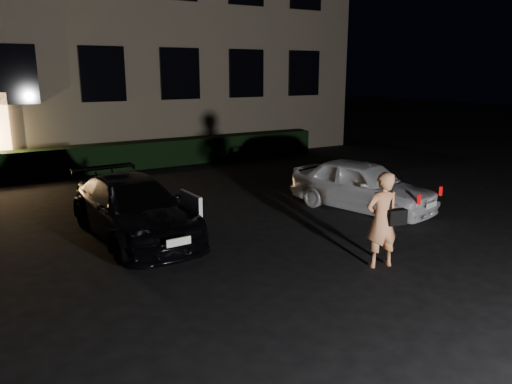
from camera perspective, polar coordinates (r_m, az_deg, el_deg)
ground at (r=7.40m, az=6.56°, el=-11.32°), size 80.00×80.00×0.00m
hedge at (r=16.53m, az=-16.11°, el=3.83°), size 15.00×0.70×0.85m
sedan at (r=9.77m, az=-13.81°, el=-1.81°), size 1.81×4.05×1.14m
hatch at (r=11.58m, az=12.02°, el=0.77°), size 2.18×3.65×1.16m
man at (r=8.26m, az=14.24°, el=-3.09°), size 0.66×0.49×1.58m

